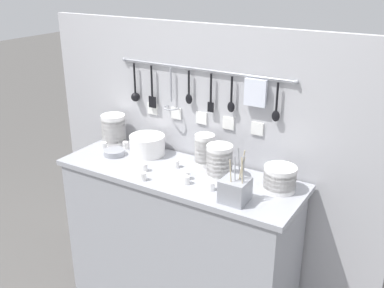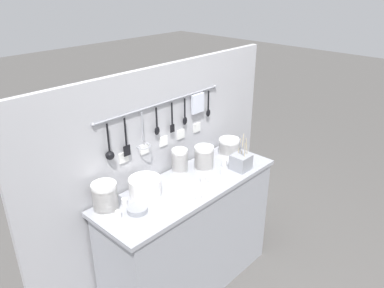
{
  "view_description": "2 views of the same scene",
  "coord_description": "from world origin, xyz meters",
  "px_view_note": "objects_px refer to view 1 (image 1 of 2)",
  "views": [
    {
      "loc": [
        1.24,
        -1.89,
        1.99
      ],
      "look_at": [
        0.07,
        0.03,
        1.09
      ],
      "focal_mm": 42.0,
      "sensor_mm": 36.0,
      "label": 1
    },
    {
      "loc": [
        -1.62,
        -1.55,
        2.25
      ],
      "look_at": [
        0.05,
        0.02,
        1.2
      ],
      "focal_mm": 35.0,
      "sensor_mm": 36.0,
      "label": 2
    }
  ],
  "objects_px": {
    "plate_stack": "(147,145)",
    "cup_edge_near": "(144,167)",
    "bowl_stack_back_corner": "(219,161)",
    "bowl_stack_short_front": "(114,129)",
    "steel_mixing_bowl": "(114,153)",
    "bowl_stack_wide_centre": "(205,150)",
    "cup_centre": "(143,176)",
    "bowl_stack_tall_left": "(280,179)",
    "cup_mid_row": "(104,146)",
    "cup_edge_far": "(186,180)",
    "cup_by_caddy": "(126,145)",
    "cutlery_caddy": "(235,190)",
    "cup_front_left": "(187,175)",
    "cup_front_right": "(176,164)",
    "cup_back_left": "(211,186)",
    "cup_beside_plates": "(239,185)"
  },
  "relations": [
    {
      "from": "plate_stack",
      "to": "cup_centre",
      "type": "xyz_separation_m",
      "value": [
        0.19,
        -0.3,
        -0.04
      ]
    },
    {
      "from": "bowl_stack_short_front",
      "to": "cup_front_right",
      "type": "xyz_separation_m",
      "value": [
        0.54,
        -0.1,
        -0.07
      ]
    },
    {
      "from": "steel_mixing_bowl",
      "to": "cup_by_caddy",
      "type": "distance_m",
      "value": 0.12
    },
    {
      "from": "bowl_stack_wide_centre",
      "to": "cup_front_left",
      "type": "bearing_deg",
      "value": -86.46
    },
    {
      "from": "bowl_stack_wide_centre",
      "to": "cup_back_left",
      "type": "xyz_separation_m",
      "value": [
        0.19,
        -0.26,
        -0.07
      ]
    },
    {
      "from": "bowl_stack_tall_left",
      "to": "cup_mid_row",
      "type": "relative_size",
      "value": 3.78
    },
    {
      "from": "cup_beside_plates",
      "to": "cup_mid_row",
      "type": "distance_m",
      "value": 0.95
    },
    {
      "from": "plate_stack",
      "to": "cup_edge_far",
      "type": "distance_m",
      "value": 0.47
    },
    {
      "from": "plate_stack",
      "to": "cup_edge_near",
      "type": "relative_size",
      "value": 4.86
    },
    {
      "from": "cup_edge_far",
      "to": "cup_mid_row",
      "type": "bearing_deg",
      "value": 168.79
    },
    {
      "from": "cup_front_right",
      "to": "cup_by_caddy",
      "type": "height_order",
      "value": "same"
    },
    {
      "from": "cup_edge_far",
      "to": "cup_front_right",
      "type": "bearing_deg",
      "value": 137.35
    },
    {
      "from": "bowl_stack_tall_left",
      "to": "plate_stack",
      "type": "distance_m",
      "value": 0.86
    },
    {
      "from": "bowl_stack_back_corner",
      "to": "cup_edge_far",
      "type": "relative_size",
      "value": 4.19
    },
    {
      "from": "cutlery_caddy",
      "to": "cup_edge_near",
      "type": "relative_size",
      "value": 6.14
    },
    {
      "from": "bowl_stack_short_front",
      "to": "cup_by_caddy",
      "type": "bearing_deg",
      "value": -14.28
    },
    {
      "from": "cup_beside_plates",
      "to": "plate_stack",
      "type": "bearing_deg",
      "value": 169.58
    },
    {
      "from": "bowl_stack_short_front",
      "to": "cup_edge_near",
      "type": "height_order",
      "value": "bowl_stack_short_front"
    },
    {
      "from": "bowl_stack_wide_centre",
      "to": "plate_stack",
      "type": "bearing_deg",
      "value": -172.38
    },
    {
      "from": "cup_edge_far",
      "to": "cup_beside_plates",
      "type": "height_order",
      "value": "same"
    },
    {
      "from": "cup_centre",
      "to": "bowl_stack_back_corner",
      "type": "bearing_deg",
      "value": 36.99
    },
    {
      "from": "plate_stack",
      "to": "cup_front_right",
      "type": "bearing_deg",
      "value": -15.17
    },
    {
      "from": "bowl_stack_wide_centre",
      "to": "cup_mid_row",
      "type": "relative_size",
      "value": 4.13
    },
    {
      "from": "bowl_stack_wide_centre",
      "to": "cup_front_right",
      "type": "relative_size",
      "value": 4.13
    },
    {
      "from": "bowl_stack_short_front",
      "to": "cutlery_caddy",
      "type": "relative_size",
      "value": 0.71
    },
    {
      "from": "cup_edge_far",
      "to": "cup_edge_near",
      "type": "relative_size",
      "value": 1.0
    },
    {
      "from": "bowl_stack_back_corner",
      "to": "bowl_stack_wide_centre",
      "type": "relative_size",
      "value": 1.02
    },
    {
      "from": "bowl_stack_back_corner",
      "to": "bowl_stack_short_front",
      "type": "distance_m",
      "value": 0.81
    },
    {
      "from": "bowl_stack_short_front",
      "to": "cup_back_left",
      "type": "height_order",
      "value": "bowl_stack_short_front"
    },
    {
      "from": "bowl_stack_back_corner",
      "to": "cup_edge_far",
      "type": "xyz_separation_m",
      "value": [
        -0.11,
        -0.16,
        -0.07
      ]
    },
    {
      "from": "bowl_stack_wide_centre",
      "to": "cup_centre",
      "type": "distance_m",
      "value": 0.4
    },
    {
      "from": "steel_mixing_bowl",
      "to": "cup_front_left",
      "type": "height_order",
      "value": "cup_front_left"
    },
    {
      "from": "bowl_stack_wide_centre",
      "to": "bowl_stack_short_front",
      "type": "bearing_deg",
      "value": -178.39
    },
    {
      "from": "bowl_stack_wide_centre",
      "to": "plate_stack",
      "type": "distance_m",
      "value": 0.38
    },
    {
      "from": "plate_stack",
      "to": "steel_mixing_bowl",
      "type": "height_order",
      "value": "plate_stack"
    },
    {
      "from": "plate_stack",
      "to": "bowl_stack_back_corner",
      "type": "bearing_deg",
      "value": -5.75
    },
    {
      "from": "cup_edge_far",
      "to": "cup_by_caddy",
      "type": "xyz_separation_m",
      "value": [
        -0.58,
        0.22,
        0.0
      ]
    },
    {
      "from": "cup_front_right",
      "to": "cup_back_left",
      "type": "xyz_separation_m",
      "value": [
        0.3,
        -0.14,
        0.0
      ]
    },
    {
      "from": "bowl_stack_short_front",
      "to": "cup_mid_row",
      "type": "relative_size",
      "value": 4.35
    },
    {
      "from": "bowl_stack_tall_left",
      "to": "cup_beside_plates",
      "type": "bearing_deg",
      "value": -151.68
    },
    {
      "from": "steel_mixing_bowl",
      "to": "plate_stack",
      "type": "bearing_deg",
      "value": 36.11
    },
    {
      "from": "cup_edge_far",
      "to": "cup_back_left",
      "type": "xyz_separation_m",
      "value": [
        0.15,
        0.01,
        0.0
      ]
    },
    {
      "from": "bowl_stack_tall_left",
      "to": "cup_centre",
      "type": "bearing_deg",
      "value": -157.64
    },
    {
      "from": "cup_front_left",
      "to": "bowl_stack_back_corner",
      "type": "bearing_deg",
      "value": 39.72
    },
    {
      "from": "bowl_stack_wide_centre",
      "to": "plate_stack",
      "type": "relative_size",
      "value": 0.85
    },
    {
      "from": "cup_front_left",
      "to": "cup_mid_row",
      "type": "height_order",
      "value": "same"
    },
    {
      "from": "steel_mixing_bowl",
      "to": "cutlery_caddy",
      "type": "relative_size",
      "value": 0.47
    },
    {
      "from": "bowl_stack_short_front",
      "to": "plate_stack",
      "type": "xyz_separation_m",
      "value": [
        0.29,
        -0.03,
        -0.04
      ]
    },
    {
      "from": "bowl_stack_short_front",
      "to": "plate_stack",
      "type": "relative_size",
      "value": 0.89
    },
    {
      "from": "plate_stack",
      "to": "cup_by_caddy",
      "type": "relative_size",
      "value": 4.86
    }
  ]
}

